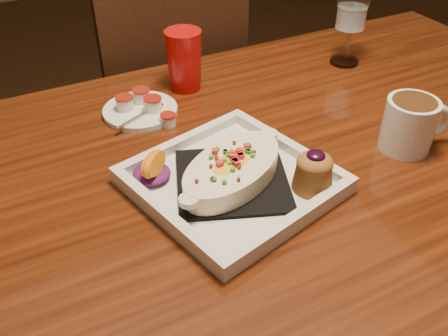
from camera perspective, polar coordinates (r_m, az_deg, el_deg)
name	(u,v)px	position (r m, az deg, el deg)	size (l,w,h in m)	color
table	(281,192)	(0.99, 6.57, -2.79)	(1.50, 0.90, 0.75)	#66290E
chair_far	(167,111)	(1.54, -6.56, 6.52)	(0.42, 0.42, 0.93)	black
plate	(239,175)	(0.83, 1.67, -0.85)	(0.36, 0.36, 0.08)	silver
coffee_mug	(411,123)	(0.97, 20.59, 4.88)	(0.13, 0.09, 0.10)	silver
goblet	(352,14)	(1.25, 14.37, 16.64)	(0.08, 0.08, 0.18)	silver
saucer	(140,108)	(1.05, -9.59, 6.76)	(0.15, 0.15, 0.10)	silver
creamer_loose	(168,120)	(1.00, -6.42, 5.52)	(0.03, 0.03, 0.02)	silver
red_tumbler	(184,60)	(1.12, -4.57, 12.16)	(0.08, 0.08, 0.13)	#B40C0D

